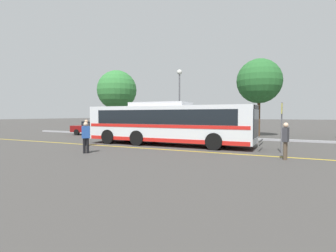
% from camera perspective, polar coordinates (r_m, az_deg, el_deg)
% --- Properties ---
extents(ground_plane, '(220.00, 220.00, 0.00)m').
position_cam_1_polar(ground_plane, '(17.86, -0.32, -4.10)').
color(ground_plane, '#423F3D').
extents(lane_strip_0, '(31.31, 0.20, 0.01)m').
position_cam_1_polar(lane_strip_0, '(15.79, -3.46, -4.95)').
color(lane_strip_0, gold).
rests_on(lane_strip_0, ground_plane).
extents(curb_strip, '(39.31, 0.36, 0.15)m').
position_cam_1_polar(curb_strip, '(23.37, 6.50, -2.38)').
color(curb_strip, '#99999E').
rests_on(curb_strip, ground_plane).
extents(transit_bus, '(11.63, 2.73, 2.89)m').
position_cam_1_polar(transit_bus, '(17.63, -0.04, 0.71)').
color(transit_bus, silver).
rests_on(transit_bus, ground_plane).
extents(parked_car_0, '(4.50, 1.97, 1.39)m').
position_cam_1_polar(parked_car_0, '(27.32, -15.98, -0.42)').
color(parked_car_0, maroon).
rests_on(parked_car_0, ground_plane).
extents(parked_car_1, '(4.78, 2.05, 1.50)m').
position_cam_1_polar(parked_car_1, '(23.50, -4.50, -0.67)').
color(parked_car_1, navy).
rests_on(parked_car_1, ground_plane).
extents(parked_car_2, '(4.67, 1.94, 1.50)m').
position_cam_1_polar(parked_car_2, '(21.44, 8.34, -0.99)').
color(parked_car_2, '#335B33').
rests_on(parked_car_2, ground_plane).
extents(pedestrian_0, '(0.47, 0.38, 1.72)m').
position_cam_1_polar(pedestrian_0, '(18.05, -17.34, -1.03)').
color(pedestrian_0, black).
rests_on(pedestrian_0, ground_plane).
extents(pedestrian_1, '(0.46, 0.45, 1.65)m').
position_cam_1_polar(pedestrian_1, '(14.52, -17.45, -2.01)').
color(pedestrian_1, black).
rests_on(pedestrian_1, ground_plane).
extents(pedestrian_2, '(0.30, 0.45, 1.69)m').
position_cam_1_polar(pedestrian_2, '(13.02, 24.22, -2.52)').
color(pedestrian_2, brown).
rests_on(pedestrian_2, ground_plane).
extents(bus_stop_sign, '(0.07, 0.40, 2.70)m').
position_cam_1_polar(bus_stop_sign, '(15.14, 23.52, 0.94)').
color(bus_stop_sign, '#59595E').
rests_on(bus_stop_sign, ground_plane).
extents(street_lamp, '(0.49, 0.49, 6.37)m').
position_cam_1_polar(street_lamp, '(25.38, 2.51, 8.12)').
color(street_lamp, '#59595E').
rests_on(street_lamp, ground_plane).
extents(tree_1, '(4.59, 4.59, 7.23)m').
position_cam_1_polar(tree_1, '(31.52, -11.06, 7.67)').
color(tree_1, '#513823').
rests_on(tree_1, ground_plane).
extents(tree_2, '(4.19, 4.19, 7.32)m').
position_cam_1_polar(tree_2, '(26.49, 19.24, 9.20)').
color(tree_2, '#513823').
rests_on(tree_2, ground_plane).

